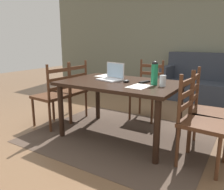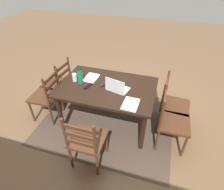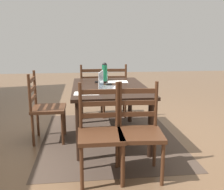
{
  "view_description": "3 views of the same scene",
  "coord_description": "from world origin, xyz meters",
  "px_view_note": "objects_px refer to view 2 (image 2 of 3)",
  "views": [
    {
      "loc": [
        1.41,
        -2.48,
        1.25
      ],
      "look_at": [
        -0.08,
        -0.08,
        0.57
      ],
      "focal_mm": 36.24,
      "sensor_mm": 36.0,
      "label": 1
    },
    {
      "loc": [
        -0.76,
        2.24,
        2.37
      ],
      "look_at": [
        -0.09,
        0.05,
        0.63
      ],
      "focal_mm": 29.37,
      "sensor_mm": 36.0,
      "label": 2
    },
    {
      "loc": [
        -3.45,
        0.36,
        1.39
      ],
      "look_at": [
        -0.03,
        -0.03,
        0.62
      ],
      "focal_mm": 41.48,
      "sensor_mm": 36.0,
      "label": 3
    }
  ],
  "objects_px": {
    "chair_left_far": "(171,122)",
    "chair_right_near": "(58,84)",
    "chair_right_far": "(46,96)",
    "water_bottle": "(80,75)",
    "chair_left_near": "(172,104)",
    "dining_table": "(107,91)",
    "tv_remote": "(88,86)",
    "chair_far_head": "(87,140)",
    "drinking_glass": "(75,77)",
    "computer_mouse": "(102,85)",
    "laptop": "(117,87)"
  },
  "relations": [
    {
      "from": "chair_left_near",
      "to": "chair_far_head",
      "type": "height_order",
      "value": "same"
    },
    {
      "from": "chair_left_far",
      "to": "laptop",
      "type": "bearing_deg",
      "value": -8.7
    },
    {
      "from": "chair_right_far",
      "to": "computer_mouse",
      "type": "distance_m",
      "value": 1.02
    },
    {
      "from": "dining_table",
      "to": "drinking_glass",
      "type": "distance_m",
      "value": 0.58
    },
    {
      "from": "laptop",
      "to": "water_bottle",
      "type": "height_order",
      "value": "water_bottle"
    },
    {
      "from": "chair_right_far",
      "to": "water_bottle",
      "type": "xyz_separation_m",
      "value": [
        -0.59,
        -0.17,
        0.43
      ]
    },
    {
      "from": "chair_right_near",
      "to": "tv_remote",
      "type": "relative_size",
      "value": 5.59
    },
    {
      "from": "chair_right_far",
      "to": "water_bottle",
      "type": "distance_m",
      "value": 0.75
    },
    {
      "from": "chair_right_far",
      "to": "chair_far_head",
      "type": "height_order",
      "value": "same"
    },
    {
      "from": "dining_table",
      "to": "water_bottle",
      "type": "height_order",
      "value": "water_bottle"
    },
    {
      "from": "drinking_glass",
      "to": "computer_mouse",
      "type": "distance_m",
      "value": 0.48
    },
    {
      "from": "tv_remote",
      "to": "water_bottle",
      "type": "bearing_deg",
      "value": 171.67
    },
    {
      "from": "chair_left_far",
      "to": "tv_remote",
      "type": "bearing_deg",
      "value": -4.43
    },
    {
      "from": "chair_left_far",
      "to": "chair_right_near",
      "type": "distance_m",
      "value": 2.11
    },
    {
      "from": "chair_right_far",
      "to": "computer_mouse",
      "type": "relative_size",
      "value": 9.5
    },
    {
      "from": "chair_right_far",
      "to": "chair_far_head",
      "type": "relative_size",
      "value": 1.0
    },
    {
      "from": "dining_table",
      "to": "chair_left_near",
      "type": "height_order",
      "value": "chair_left_near"
    },
    {
      "from": "chair_right_near",
      "to": "tv_remote",
      "type": "distance_m",
      "value": 0.85
    },
    {
      "from": "tv_remote",
      "to": "chair_right_far",
      "type": "bearing_deg",
      "value": -155.97
    },
    {
      "from": "chair_left_far",
      "to": "chair_right_near",
      "type": "xyz_separation_m",
      "value": [
        2.07,
        -0.39,
        0.0
      ]
    },
    {
      "from": "dining_table",
      "to": "tv_remote",
      "type": "distance_m",
      "value": 0.32
    },
    {
      "from": "tv_remote",
      "to": "laptop",
      "type": "bearing_deg",
      "value": 20.06
    },
    {
      "from": "chair_right_far",
      "to": "computer_mouse",
      "type": "bearing_deg",
      "value": -168.41
    },
    {
      "from": "dining_table",
      "to": "laptop",
      "type": "distance_m",
      "value": 0.24
    },
    {
      "from": "chair_left_near",
      "to": "chair_right_far",
      "type": "bearing_deg",
      "value": 10.92
    },
    {
      "from": "chair_left_far",
      "to": "chair_left_near",
      "type": "distance_m",
      "value": 0.4
    },
    {
      "from": "computer_mouse",
      "to": "tv_remote",
      "type": "distance_m",
      "value": 0.23
    },
    {
      "from": "computer_mouse",
      "to": "tv_remote",
      "type": "bearing_deg",
      "value": 42.42
    },
    {
      "from": "chair_far_head",
      "to": "chair_right_far",
      "type": "bearing_deg",
      "value": -32.97
    },
    {
      "from": "chair_right_far",
      "to": "chair_right_near",
      "type": "bearing_deg",
      "value": -89.99
    },
    {
      "from": "tv_remote",
      "to": "dining_table",
      "type": "bearing_deg",
      "value": 34.99
    },
    {
      "from": "chair_far_head",
      "to": "chair_left_far",
      "type": "bearing_deg",
      "value": -147.09
    },
    {
      "from": "chair_left_near",
      "to": "chair_right_near",
      "type": "xyz_separation_m",
      "value": [
        2.07,
        0.01,
        0.0
      ]
    },
    {
      "from": "chair_left_far",
      "to": "chair_left_near",
      "type": "height_order",
      "value": "same"
    },
    {
      "from": "chair_left_near",
      "to": "water_bottle",
      "type": "xyz_separation_m",
      "value": [
        1.48,
        0.23,
        0.43
      ]
    },
    {
      "from": "chair_far_head",
      "to": "drinking_glass",
      "type": "relative_size",
      "value": 7.42
    },
    {
      "from": "computer_mouse",
      "to": "chair_left_far",
      "type": "bearing_deg",
      "value": -172.45
    },
    {
      "from": "laptop",
      "to": "chair_left_far",
      "type": "bearing_deg",
      "value": 171.3
    },
    {
      "from": "chair_right_near",
      "to": "chair_far_head",
      "type": "xyz_separation_m",
      "value": [
        -1.03,
        1.06,
        0.0
      ]
    },
    {
      "from": "chair_left_far",
      "to": "chair_far_head",
      "type": "bearing_deg",
      "value": 32.91
    },
    {
      "from": "chair_left_near",
      "to": "drinking_glass",
      "type": "bearing_deg",
      "value": 7.3
    },
    {
      "from": "chair_right_near",
      "to": "chair_right_far",
      "type": "bearing_deg",
      "value": 90.01
    },
    {
      "from": "drinking_glass",
      "to": "chair_right_near",
      "type": "bearing_deg",
      "value": -22.38
    },
    {
      "from": "chair_right_near",
      "to": "water_bottle",
      "type": "xyz_separation_m",
      "value": [
        -0.59,
        0.22,
        0.43
      ]
    },
    {
      "from": "chair_left_near",
      "to": "chair_far_head",
      "type": "distance_m",
      "value": 1.49
    },
    {
      "from": "chair_left_near",
      "to": "chair_right_near",
      "type": "bearing_deg",
      "value": 0.17
    },
    {
      "from": "chair_left_far",
      "to": "chair_right_near",
      "type": "relative_size",
      "value": 1.0
    },
    {
      "from": "chair_right_near",
      "to": "water_bottle",
      "type": "relative_size",
      "value": 3.37
    },
    {
      "from": "chair_right_far",
      "to": "dining_table",
      "type": "bearing_deg",
      "value": -169.2
    },
    {
      "from": "chair_far_head",
      "to": "computer_mouse",
      "type": "bearing_deg",
      "value": -84.59
    }
  ]
}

